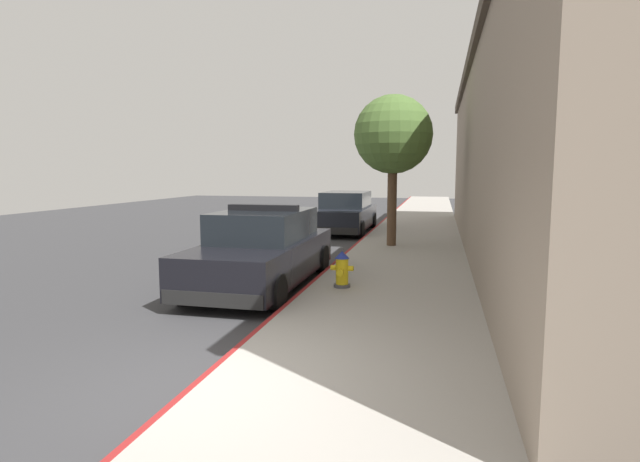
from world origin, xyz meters
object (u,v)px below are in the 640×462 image
(parked_car_silver_ahead, at_px, (345,213))
(street_tree, at_px, (393,135))
(police_cruiser, at_px, (263,250))
(fire_hydrant, at_px, (342,269))

(parked_car_silver_ahead, xyz_separation_m, street_tree, (2.17, -4.19, 2.66))
(police_cruiser, bearing_deg, fire_hydrant, -11.35)
(parked_car_silver_ahead, bearing_deg, police_cruiser, -89.74)
(police_cruiser, relative_size, street_tree, 1.09)
(fire_hydrant, height_order, street_tree, street_tree)
(parked_car_silver_ahead, height_order, fire_hydrant, parked_car_silver_ahead)
(parked_car_silver_ahead, bearing_deg, fire_hydrant, -79.91)
(police_cruiser, height_order, street_tree, street_tree)
(parked_car_silver_ahead, distance_m, street_tree, 5.41)
(police_cruiser, distance_m, street_tree, 6.39)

